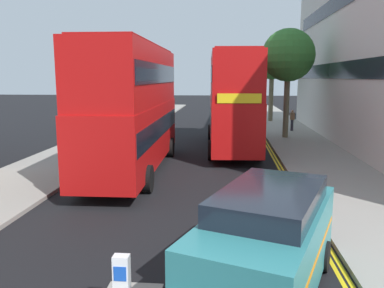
% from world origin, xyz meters
% --- Properties ---
extents(sidewalk_right, '(4.00, 80.00, 0.14)m').
position_xyz_m(sidewalk_right, '(6.50, 16.00, 0.07)').
color(sidewalk_right, gray).
rests_on(sidewalk_right, ground).
extents(sidewalk_left, '(4.00, 80.00, 0.14)m').
position_xyz_m(sidewalk_left, '(-6.50, 16.00, 0.07)').
color(sidewalk_left, gray).
rests_on(sidewalk_left, ground).
extents(kerb_line_outer, '(0.10, 56.00, 0.01)m').
position_xyz_m(kerb_line_outer, '(4.40, 14.00, 0.00)').
color(kerb_line_outer, yellow).
rests_on(kerb_line_outer, ground).
extents(kerb_line_inner, '(0.10, 56.00, 0.01)m').
position_xyz_m(kerb_line_inner, '(4.24, 14.00, 0.00)').
color(kerb_line_inner, yellow).
rests_on(kerb_line_inner, ground).
extents(keep_left_bollard, '(0.36, 0.28, 1.11)m').
position_xyz_m(keep_left_bollard, '(0.00, 2.94, 0.61)').
color(keep_left_bollard, silver).
rests_on(keep_left_bollard, traffic_island).
extents(double_decker_bus_away, '(2.94, 10.85, 5.64)m').
position_xyz_m(double_decker_bus_away, '(-2.42, 13.99, 3.03)').
color(double_decker_bus_away, '#B20F0F').
rests_on(double_decker_bus_away, ground).
extents(double_decker_bus_oncoming, '(3.18, 10.91, 5.64)m').
position_xyz_m(double_decker_bus_oncoming, '(2.05, 20.06, 3.03)').
color(double_decker_bus_oncoming, '#B20F0F').
rests_on(double_decker_bus_oncoming, ground).
extents(taxi_minivan, '(3.42, 5.16, 2.12)m').
position_xyz_m(taxi_minivan, '(2.56, 3.96, 1.07)').
color(taxi_minivan, teal).
rests_on(taxi_minivan, ground).
extents(pedestrian_far, '(0.34, 0.22, 1.62)m').
position_xyz_m(pedestrian_far, '(6.78, 27.50, 0.99)').
color(pedestrian_far, '#2D2D38').
rests_on(pedestrian_far, sidewalk_right).
extents(street_tree_near, '(3.52, 3.52, 7.32)m').
position_xyz_m(street_tree_near, '(5.79, 24.11, 5.65)').
color(street_tree_near, '#6B6047').
rests_on(street_tree_near, sidewalk_right).
extents(street_tree_mid, '(2.86, 2.86, 6.75)m').
position_xyz_m(street_tree_mid, '(5.87, 34.54, 5.36)').
color(street_tree_mid, '#6B6047').
rests_on(street_tree_mid, sidewalk_right).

